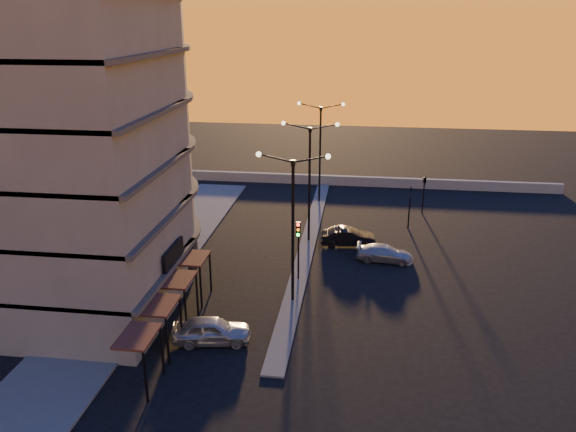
# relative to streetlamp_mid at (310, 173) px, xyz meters

# --- Properties ---
(ground) EXTENTS (120.00, 120.00, 0.00)m
(ground) POSITION_rel_streetlamp_mid_xyz_m (0.00, -10.00, -5.59)
(ground) COLOR black
(ground) RESTS_ON ground
(sidewalk_west) EXTENTS (5.00, 40.00, 0.12)m
(sidewalk_west) POSITION_rel_streetlamp_mid_xyz_m (-10.50, -6.00, -5.53)
(sidewalk_west) COLOR #51514E
(sidewalk_west) RESTS_ON ground
(median) EXTENTS (1.20, 36.00, 0.12)m
(median) POSITION_rel_streetlamp_mid_xyz_m (0.00, 0.00, -5.53)
(median) COLOR #51514E
(median) RESTS_ON ground
(parapet) EXTENTS (44.00, 0.50, 1.00)m
(parapet) POSITION_rel_streetlamp_mid_xyz_m (2.00, 16.00, -5.09)
(parapet) COLOR gray
(parapet) RESTS_ON ground
(building) EXTENTS (14.35, 17.08, 25.00)m
(building) POSITION_rel_streetlamp_mid_xyz_m (-14.00, -9.97, 6.32)
(building) COLOR #68645B
(building) RESTS_ON ground
(streetlamp_near) EXTENTS (4.32, 0.32, 9.51)m
(streetlamp_near) POSITION_rel_streetlamp_mid_xyz_m (0.00, -10.00, 0.00)
(streetlamp_near) COLOR black
(streetlamp_near) RESTS_ON ground
(streetlamp_mid) EXTENTS (4.32, 0.32, 9.51)m
(streetlamp_mid) POSITION_rel_streetlamp_mid_xyz_m (0.00, 0.00, 0.00)
(streetlamp_mid) COLOR black
(streetlamp_mid) RESTS_ON ground
(streetlamp_far) EXTENTS (4.32, 0.32, 9.51)m
(streetlamp_far) POSITION_rel_streetlamp_mid_xyz_m (0.00, 10.00, 0.00)
(streetlamp_far) COLOR black
(streetlamp_far) RESTS_ON ground
(traffic_light_main) EXTENTS (0.28, 0.44, 4.25)m
(traffic_light_main) POSITION_rel_streetlamp_mid_xyz_m (0.00, -7.13, -2.70)
(traffic_light_main) COLOR black
(traffic_light_main) RESTS_ON ground
(signal_east_a) EXTENTS (0.13, 0.16, 3.60)m
(signal_east_a) POSITION_rel_streetlamp_mid_xyz_m (8.00, 4.00, -3.66)
(signal_east_a) COLOR black
(signal_east_a) RESTS_ON ground
(signal_east_b) EXTENTS (0.42, 1.99, 3.60)m
(signal_east_b) POSITION_rel_streetlamp_mid_xyz_m (9.50, 8.00, -2.49)
(signal_east_b) COLOR black
(signal_east_b) RESTS_ON ground
(car_hatchback) EXTENTS (4.49, 2.38, 1.45)m
(car_hatchback) POSITION_rel_streetlamp_mid_xyz_m (-3.78, -15.23, -4.87)
(car_hatchback) COLOR #989C9F
(car_hatchback) RESTS_ON ground
(car_sedan) EXTENTS (4.35, 1.92, 1.39)m
(car_sedan) POSITION_rel_streetlamp_mid_xyz_m (3.10, -0.42, -4.90)
(car_sedan) COLOR black
(car_sedan) RESTS_ON ground
(car_wagon) EXTENTS (4.21, 2.01, 1.18)m
(car_wagon) POSITION_rel_streetlamp_mid_xyz_m (5.87, -3.01, -5.00)
(car_wagon) COLOR #9EA1A6
(car_wagon) RESTS_ON ground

